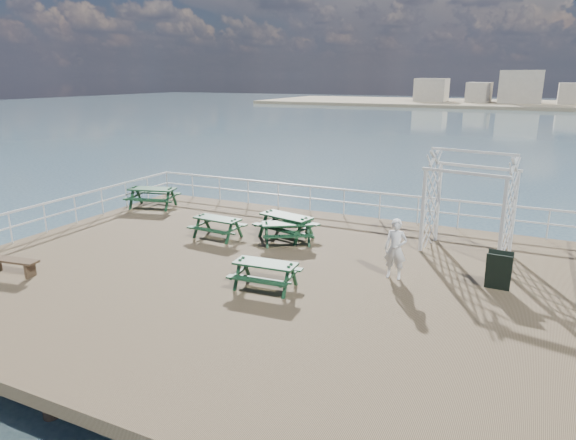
% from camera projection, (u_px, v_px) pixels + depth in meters
% --- Properties ---
extents(ground, '(18.00, 14.00, 0.30)m').
position_uv_depth(ground, '(263.00, 276.00, 14.82)').
color(ground, brown).
rests_on(ground, ground).
extents(sea_backdrop, '(300.00, 300.00, 9.20)m').
position_uv_depth(sea_backdrop, '(566.00, 101.00, 126.08)').
color(sea_backdrop, '#3A5562').
rests_on(sea_backdrop, ground).
extents(railing, '(17.77, 13.76, 1.10)m').
position_uv_depth(railing, '(298.00, 220.00, 16.80)').
color(railing, silver).
rests_on(railing, ground).
extents(picnic_table_a, '(2.26, 1.99, 0.94)m').
position_uv_depth(picnic_table_a, '(152.00, 193.00, 21.82)').
color(picnic_table_a, '#14381A').
rests_on(picnic_table_a, ground).
extents(picnic_table_b, '(2.16, 1.89, 0.91)m').
position_uv_depth(picnic_table_b, '(286.00, 221.00, 17.73)').
color(picnic_table_b, '#14381A').
rests_on(picnic_table_b, ground).
extents(picnic_table_c, '(2.11, 2.00, 0.81)m').
position_uv_depth(picnic_table_c, '(287.00, 228.00, 17.13)').
color(picnic_table_c, '#14381A').
rests_on(picnic_table_c, ground).
extents(picnic_table_d, '(1.73, 1.43, 0.80)m').
position_uv_depth(picnic_table_d, '(217.00, 223.00, 17.74)').
color(picnic_table_d, '#14381A').
rests_on(picnic_table_d, ground).
extents(picnic_table_e, '(1.75, 1.46, 0.81)m').
position_uv_depth(picnic_table_e, '(265.00, 269.00, 13.50)').
color(picnic_table_e, '#14381A').
rests_on(picnic_table_e, ground).
extents(flat_bench_near, '(1.67, 0.61, 0.47)m').
position_uv_depth(flat_bench_near, '(12.00, 263.00, 14.43)').
color(flat_bench_near, '#4E3928').
rests_on(flat_bench_near, ground).
extents(trellis_arbor, '(2.83, 1.86, 3.26)m').
position_uv_depth(trellis_arbor, '(468.00, 208.00, 15.97)').
color(trellis_arbor, silver).
rests_on(trellis_arbor, ground).
extents(sandwich_board, '(0.65, 0.49, 1.04)m').
position_uv_depth(sandwich_board, '(499.00, 271.00, 13.40)').
color(sandwich_board, black).
rests_on(sandwich_board, ground).
extents(person, '(0.62, 0.41, 1.69)m').
position_uv_depth(person, '(395.00, 249.00, 14.08)').
color(person, silver).
rests_on(person, ground).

